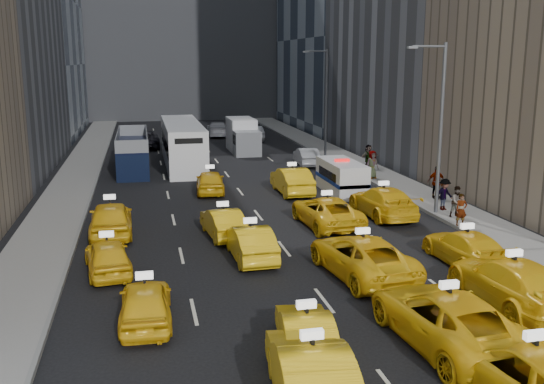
{
  "coord_description": "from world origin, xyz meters",
  "views": [
    {
      "loc": [
        -5.94,
        -16.85,
        8.19
      ],
      "look_at": [
        0.02,
        10.6,
        2.0
      ],
      "focal_mm": 40.0,
      "sensor_mm": 36.0,
      "label": 1
    }
  ],
  "objects_px": {
    "nypd_van": "(342,178)",
    "city_bus": "(182,144)",
    "pedestrian_0": "(461,210)",
    "box_truck": "(243,136)",
    "taxi_1": "(311,374)",
    "double_decker": "(133,151)",
    "taxi_2": "(531,374)"
  },
  "relations": [
    {
      "from": "nypd_van",
      "to": "city_bus",
      "type": "height_order",
      "value": "city_bus"
    },
    {
      "from": "city_bus",
      "to": "box_truck",
      "type": "xyz_separation_m",
      "value": [
        5.76,
        5.88,
        -0.22
      ]
    },
    {
      "from": "city_bus",
      "to": "box_truck",
      "type": "relative_size",
      "value": 2.04
    },
    {
      "from": "nypd_van",
      "to": "pedestrian_0",
      "type": "height_order",
      "value": "nypd_van"
    },
    {
      "from": "taxi_1",
      "to": "taxi_2",
      "type": "bearing_deg",
      "value": 174.18
    },
    {
      "from": "taxi_1",
      "to": "double_decker",
      "type": "bearing_deg",
      "value": -77.22
    },
    {
      "from": "double_decker",
      "to": "pedestrian_0",
      "type": "distance_m",
      "value": 25.53
    },
    {
      "from": "box_truck",
      "to": "pedestrian_0",
      "type": "relative_size",
      "value": 4.01
    },
    {
      "from": "taxi_1",
      "to": "double_decker",
      "type": "xyz_separation_m",
      "value": [
        -4.38,
        33.45,
        0.58
      ]
    },
    {
      "from": "taxi_2",
      "to": "nypd_van",
      "type": "height_order",
      "value": "nypd_van"
    },
    {
      "from": "taxi_2",
      "to": "box_truck",
      "type": "distance_m",
      "value": 41.58
    },
    {
      "from": "double_decker",
      "to": "city_bus",
      "type": "distance_m",
      "value": 3.98
    },
    {
      "from": "nypd_van",
      "to": "box_truck",
      "type": "height_order",
      "value": "box_truck"
    },
    {
      "from": "nypd_van",
      "to": "box_truck",
      "type": "relative_size",
      "value": 0.8
    },
    {
      "from": "taxi_2",
      "to": "double_decker",
      "type": "bearing_deg",
      "value": -80.11
    },
    {
      "from": "city_bus",
      "to": "pedestrian_0",
      "type": "distance_m",
      "value": 24.43
    },
    {
      "from": "box_truck",
      "to": "taxi_1",
      "type": "bearing_deg",
      "value": -96.81
    },
    {
      "from": "nypd_van",
      "to": "city_bus",
      "type": "xyz_separation_m",
      "value": [
        -8.97,
        12.12,
        0.71
      ]
    },
    {
      "from": "taxi_2",
      "to": "box_truck",
      "type": "xyz_separation_m",
      "value": [
        -0.05,
        41.57,
        0.67
      ]
    },
    {
      "from": "taxi_1",
      "to": "nypd_van",
      "type": "height_order",
      "value": "nypd_van"
    },
    {
      "from": "double_decker",
      "to": "box_truck",
      "type": "xyz_separation_m",
      "value": [
        9.54,
        7.1,
        0.05
      ]
    },
    {
      "from": "nypd_van",
      "to": "double_decker",
      "type": "height_order",
      "value": "double_decker"
    },
    {
      "from": "taxi_1",
      "to": "box_truck",
      "type": "height_order",
      "value": "box_truck"
    },
    {
      "from": "nypd_van",
      "to": "city_bus",
      "type": "relative_size",
      "value": 0.39
    },
    {
      "from": "nypd_van",
      "to": "pedestrian_0",
      "type": "bearing_deg",
      "value": -78.78
    },
    {
      "from": "nypd_van",
      "to": "pedestrian_0",
      "type": "relative_size",
      "value": 3.2
    },
    {
      "from": "taxi_1",
      "to": "city_bus",
      "type": "relative_size",
      "value": 0.37
    },
    {
      "from": "double_decker",
      "to": "box_truck",
      "type": "distance_m",
      "value": 11.89
    },
    {
      "from": "double_decker",
      "to": "city_bus",
      "type": "xyz_separation_m",
      "value": [
        3.78,
        1.22,
        0.27
      ]
    },
    {
      "from": "taxi_1",
      "to": "taxi_2",
      "type": "distance_m",
      "value": 5.31
    },
    {
      "from": "taxi_1",
      "to": "pedestrian_0",
      "type": "height_order",
      "value": "pedestrian_0"
    },
    {
      "from": "taxi_2",
      "to": "double_decker",
      "type": "relative_size",
      "value": 0.57
    }
  ]
}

